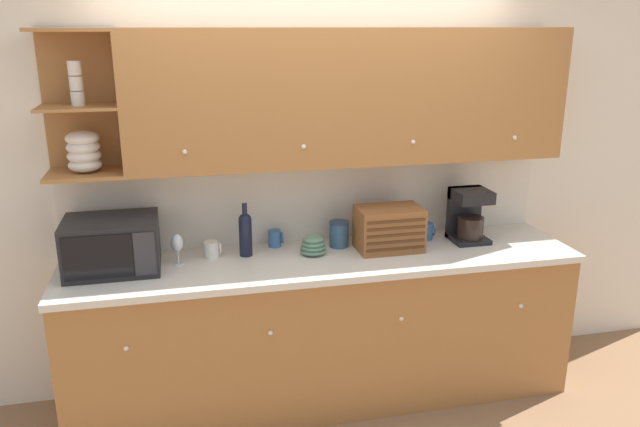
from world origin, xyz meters
The scene contains 15 objects.
ground_plane centered at (0.00, 0.00, 0.00)m, with size 24.00×24.00×0.00m, color #896647.
wall_back centered at (0.00, 0.03, 1.30)m, with size 5.44×0.06×2.60m.
counter_unit centered at (0.00, -0.33, 0.47)m, with size 3.06×0.69×0.95m.
backsplash_panel centered at (0.00, -0.01, 1.21)m, with size 3.04×0.01×0.53m.
upper_cabinets centered at (0.16, -0.16, 1.86)m, with size 3.04×0.34×0.78m.
microwave centered at (-1.20, -0.28, 1.10)m, with size 0.51×0.38×0.30m.
wine_glass centered at (-0.85, -0.27, 1.07)m, with size 0.07×0.07×0.18m.
mug_patterned_third centered at (-0.65, -0.19, 1.00)m, with size 0.10×0.09×0.10m.
wine_bottle centered at (-0.45, -0.21, 1.09)m, with size 0.08×0.08×0.32m.
mug centered at (-0.25, -0.09, 1.00)m, with size 0.09×0.08×0.11m.
bowl_stack_on_counter centered at (-0.05, -0.28, 1.00)m, with size 0.16×0.16×0.12m.
storage_canister centered at (0.13, -0.18, 1.03)m, with size 0.13×0.13×0.16m.
bread_box centered at (0.42, -0.30, 1.08)m, with size 0.39×0.26×0.27m.
mug_blue_second centered at (0.72, -0.17, 1.00)m, with size 0.10×0.09×0.11m.
coffee_maker centered at (0.96, -0.25, 1.12)m, with size 0.22×0.23×0.34m.
Camera 1 is at (-0.81, -3.73, 2.27)m, focal length 35.00 mm.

